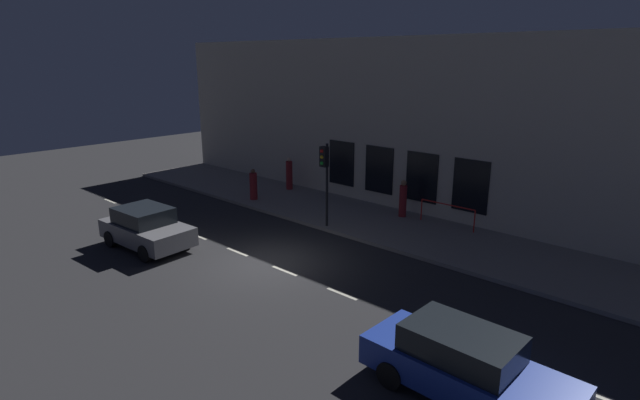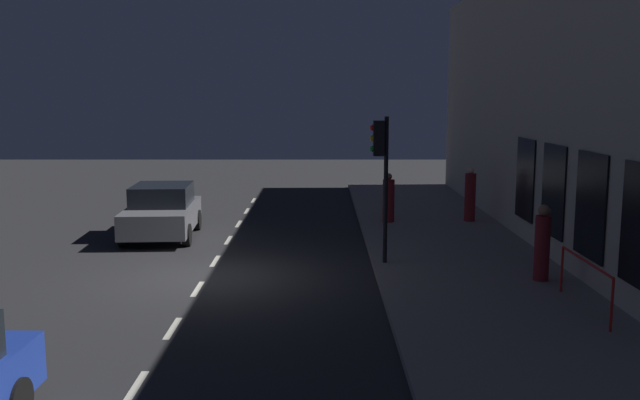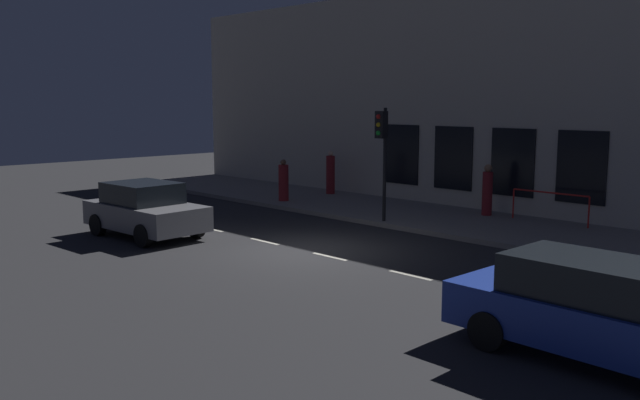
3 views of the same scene
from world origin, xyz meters
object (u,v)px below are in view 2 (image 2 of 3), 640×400
(pedestrian_0, at_px, (467,196))
(pedestrian_1, at_px, (385,200))
(traffic_light, at_px, (378,156))
(parked_car_1, at_px, (159,212))
(pedestrian_2, at_px, (539,245))

(pedestrian_0, relative_size, pedestrian_1, 1.12)
(traffic_light, bearing_deg, pedestrian_0, 58.93)
(traffic_light, xyz_separation_m, parked_car_1, (-6.17, 3.73, -1.99))
(parked_car_1, height_order, pedestrian_1, pedestrian_1)
(pedestrian_2, bearing_deg, traffic_light, -97.07)
(pedestrian_2, bearing_deg, pedestrian_0, -161.26)
(traffic_light, bearing_deg, pedestrian_2, -25.67)
(traffic_light, height_order, parked_car_1, traffic_light)
(traffic_light, xyz_separation_m, pedestrian_0, (3.43, 5.70, -1.81))
(pedestrian_0, xyz_separation_m, pedestrian_2, (0.02, -7.36, -0.02))
(parked_car_1, distance_m, pedestrian_0, 9.81)
(pedestrian_0, xyz_separation_m, pedestrian_1, (-2.67, -0.14, -0.10))
(pedestrian_0, bearing_deg, traffic_light, -106.51)
(pedestrian_2, bearing_deg, parked_car_1, -100.66)
(parked_car_1, relative_size, pedestrian_1, 2.51)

